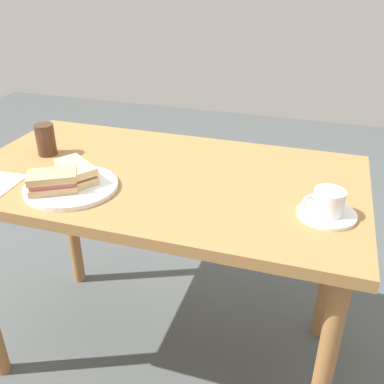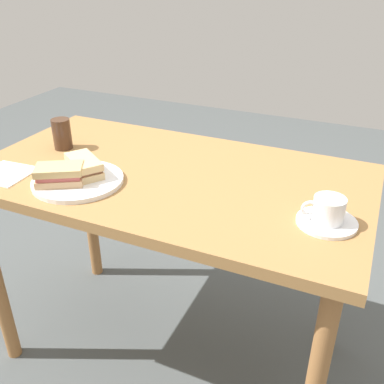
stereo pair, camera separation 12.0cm
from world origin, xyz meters
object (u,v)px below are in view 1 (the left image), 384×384
(coffee_cup, at_px, (328,201))
(coffee_saucer, at_px, (327,214))
(sandwich_back, at_px, (53,181))
(spoon, at_px, (325,198))
(drinking_glass, at_px, (46,140))
(dining_table, at_px, (163,202))
(sandwich_front, at_px, (76,171))
(sandwich_plate, at_px, (71,187))

(coffee_cup, bearing_deg, coffee_saucer, 18.94)
(sandwich_back, distance_m, spoon, 0.76)
(coffee_saucer, xyz_separation_m, coffee_cup, (-0.00, -0.00, 0.04))
(drinking_glass, bearing_deg, coffee_cup, -7.99)
(coffee_cup, relative_size, spoon, 1.08)
(dining_table, relative_size, spoon, 12.55)
(coffee_saucer, distance_m, drinking_glass, 0.94)
(dining_table, height_order, coffee_saucer, coffee_saucer)
(dining_table, bearing_deg, drinking_glass, 176.11)
(sandwich_front, distance_m, coffee_cup, 0.72)
(sandwich_back, relative_size, coffee_saucer, 1.02)
(sandwich_plate, bearing_deg, coffee_saucer, 5.61)
(dining_table, height_order, spoon, spoon)
(sandwich_plate, relative_size, coffee_cup, 2.53)
(sandwich_plate, distance_m, coffee_cup, 0.72)
(coffee_saucer, bearing_deg, coffee_cup, -161.06)
(sandwich_back, bearing_deg, coffee_saucer, 8.72)
(dining_table, distance_m, sandwich_front, 0.29)
(coffee_saucer, height_order, spoon, spoon)
(spoon, bearing_deg, sandwich_back, -165.61)
(coffee_cup, height_order, drinking_glass, drinking_glass)
(dining_table, bearing_deg, sandwich_back, -138.54)
(spoon, bearing_deg, drinking_glass, 176.59)
(spoon, relative_size, drinking_glass, 0.93)
(drinking_glass, bearing_deg, sandwich_front, -37.54)
(dining_table, xyz_separation_m, sandwich_front, (-0.22, -0.13, 0.14))
(sandwich_front, height_order, coffee_cup, coffee_cup)
(spoon, height_order, drinking_glass, drinking_glass)
(dining_table, relative_size, sandwich_back, 7.91)
(sandwich_plate, distance_m, drinking_glass, 0.30)
(spoon, distance_m, drinking_glass, 0.93)
(dining_table, xyz_separation_m, sandwich_plate, (-0.22, -0.17, 0.11))
(sandwich_back, height_order, coffee_saucer, sandwich_back)
(sandwich_back, bearing_deg, drinking_glass, 127.32)
(dining_table, bearing_deg, coffee_cup, -11.46)
(coffee_cup, distance_m, spoon, 0.08)
(sandwich_plate, height_order, spoon, spoon)
(coffee_cup, xyz_separation_m, drinking_glass, (-0.93, 0.13, 0.01))
(dining_table, height_order, drinking_glass, drinking_glass)
(sandwich_front, relative_size, sandwich_back, 1.03)
(coffee_cup, bearing_deg, sandwich_front, -177.36)
(coffee_cup, bearing_deg, sandwich_plate, -174.43)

